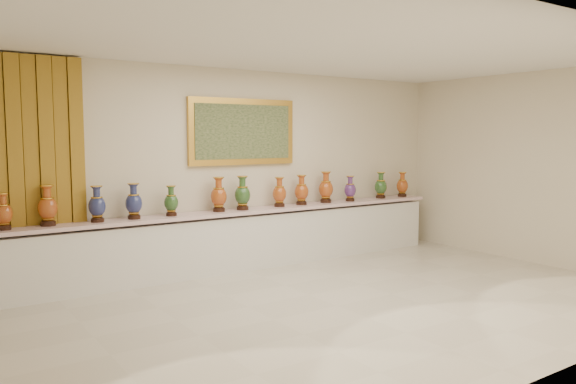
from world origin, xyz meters
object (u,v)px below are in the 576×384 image
Objects in this scene: vase_0 at (4,213)px; vase_1 at (48,208)px; vase_2 at (97,206)px; counter at (242,240)px.

vase_1 reaches higher than vase_0.
counter is at bearing 0.45° from vase_2.
vase_2 reaches higher than vase_0.
vase_1 is (-2.71, 0.01, 0.69)m from counter.
counter is at bearing 0.42° from vase_0.
vase_0 is 0.86× the size of vase_1.
vase_0 is 0.93× the size of vase_2.
counter is 16.74× the size of vase_0.
vase_1 is at bearing 177.37° from vase_2.
vase_0 is at bearing -179.65° from vase_2.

